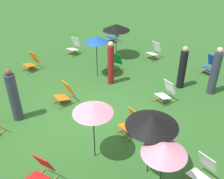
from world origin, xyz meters
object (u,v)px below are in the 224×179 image
Objects in this scene: umbrella_1 at (93,109)px; person_3 at (182,68)px; deckchair_9 at (166,93)px; deckchair_13 at (65,94)px; person_1 at (215,72)px; person_2 at (111,64)px; deckchair_4 at (211,65)px; deckchair_2 at (75,47)px; umbrella_3 at (96,39)px; person_0 at (14,96)px; umbrella_4 at (165,149)px; deckchair_8 at (32,62)px; deckchair_0 at (41,172)px; umbrella_0 at (152,121)px; umbrella_2 at (116,27)px; deckchair_5 at (115,63)px; deckchair_12 at (132,123)px; deckchair_6 at (203,170)px; deckchair_14 at (155,51)px; deckchair_15 at (113,35)px.

person_3 is at bearing 94.37° from umbrella_1.
deckchair_9 and deckchair_13 have the same top height.
person_2 is (-3.31, -2.23, -0.02)m from person_1.
deckchair_4 and deckchair_9 have the same top height.
umbrella_1 is at bearing -121.82° from person_3.
deckchair_2 is at bearing 146.06° from umbrella_1.
umbrella_3 is at bearing -127.95° from deckchair_4.
deckchair_4 is 8.23m from person_0.
person_3 reaches higher than umbrella_4.
deckchair_8 is 6.18m from deckchair_9.
person_3 is at bearing 75.21° from deckchair_0.
person_1 reaches higher than umbrella_3.
umbrella_0 reaches higher than deckchair_2.
umbrella_1 reaches higher than person_3.
deckchair_9 is 0.46× the size of person_2.
umbrella_2 is 0.89× the size of person_0.
deckchair_5 is 6.68m from umbrella_4.
deckchair_9 is 1.01× the size of deckchair_12.
deckchair_0 is 8.05m from deckchair_2.
person_1 is (4.97, 0.19, -0.62)m from umbrella_2.
umbrella_1 is (2.76, -1.05, 1.27)m from deckchair_13.
deckchair_4 is at bearing 100.11° from deckchair_9.
deckchair_9 is 0.48× the size of person_3.
umbrella_4 is at bearing -3.16° from deckchair_13.
deckchair_5 is 0.46× the size of umbrella_3.
umbrella_2 is 3.94m from person_3.
deckchair_4 is (5.93, 2.90, 0.00)m from deckchair_2.
person_3 is at bearing 29.53° from umbrella_3.
person_2 is (3.46, -0.85, 0.52)m from deckchair_2.
deckchair_9 and deckchair_12 have the same top height.
deckchair_2 is at bearing 169.79° from deckchair_5.
deckchair_13 is (-2.57, -2.67, 0.00)m from deckchair_9.
deckchair_0 and deckchair_6 have the same top height.
person_0 is at bearing -152.09° from person_3.
deckchair_14 is at bearing 78.63° from umbrella_3.
person_0 reaches higher than deckchair_15.
person_1 is at bearing 7.38° from deckchair_5.
deckchair_2 is at bearing -137.47° from deckchair_14.
deckchair_2 is 2.48m from deckchair_8.
deckchair_6 and deckchair_14 have the same top height.
deckchair_13 is at bearing -122.41° from deckchair_9.
person_0 is at bearing -164.20° from umbrella_0.
deckchair_4 is at bearing 46.24° from person_3.
person_3 reaches higher than deckchair_2.
person_3 is (-0.43, 3.48, 0.47)m from deckchair_12.
deckchair_13 is 0.47× the size of person_3.
deckchair_0 is at bearing -127.88° from deckchair_6.
deckchair_4 is 0.99× the size of deckchair_9.
umbrella_3 is 1.03× the size of person_3.
person_2 reaches higher than umbrella_4.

